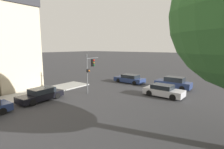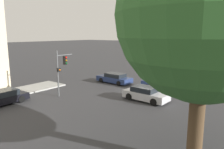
% 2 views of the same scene
% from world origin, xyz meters
% --- Properties ---
extents(ground_plane, '(300.00, 300.00, 0.00)m').
position_xyz_m(ground_plane, '(0.00, 0.00, 0.00)').
color(ground_plane, '#333335').
extents(street_tree, '(7.82, 7.82, 11.11)m').
position_xyz_m(street_tree, '(-8.34, 10.04, 7.18)').
color(street_tree, '#4C3823').
rests_on(street_tree, ground_plane).
extents(traffic_signal, '(0.59, 2.22, 4.69)m').
position_xyz_m(traffic_signal, '(6.42, 5.83, 3.09)').
color(traffic_signal, '#515456').
rests_on(traffic_signal, ground_plane).
extents(crossing_car_0, '(4.87, 2.13, 1.30)m').
position_xyz_m(crossing_car_0, '(5.65, -2.13, 0.62)').
color(crossing_car_0, navy).
rests_on(crossing_car_0, ground_plane).
extents(crossing_car_1, '(4.64, 1.92, 1.59)m').
position_xyz_m(crossing_car_1, '(-1.02, -2.34, 0.75)').
color(crossing_car_1, navy).
rests_on(crossing_car_1, ground_plane).
extents(crossing_car_2, '(4.41, 2.10, 1.35)m').
position_xyz_m(crossing_car_2, '(-1.31, 2.14, 0.65)').
color(crossing_car_2, '#B7B7BC').
rests_on(crossing_car_2, ground_plane).
extents(parked_car_0, '(2.03, 4.65, 1.30)m').
position_xyz_m(parked_car_0, '(8.40, 11.19, 0.62)').
color(parked_car_0, black).
rests_on(parked_car_0, ground_plane).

